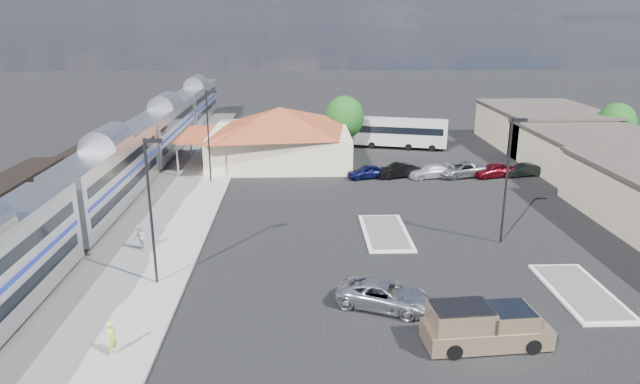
{
  "coord_description": "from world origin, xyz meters",
  "views": [
    {
      "loc": [
        -2.29,
        -37.54,
        15.41
      ],
      "look_at": [
        -0.83,
        3.65,
        2.8
      ],
      "focal_mm": 32.0,
      "sensor_mm": 36.0,
      "label": 1
    }
  ],
  "objects_px": {
    "pickup_truck": "(487,327)",
    "coach_bus": "(401,132)",
    "station_depot": "(279,135)",
    "suv": "(385,295)"
  },
  "relations": [
    {
      "from": "pickup_truck",
      "to": "coach_bus",
      "type": "distance_m",
      "value": 44.41
    },
    {
      "from": "station_depot",
      "to": "coach_bus",
      "type": "relative_size",
      "value": 1.6
    },
    {
      "from": "station_depot",
      "to": "coach_bus",
      "type": "bearing_deg",
      "value": 25.76
    },
    {
      "from": "pickup_truck",
      "to": "coach_bus",
      "type": "height_order",
      "value": "coach_bus"
    },
    {
      "from": "suv",
      "to": "pickup_truck",
      "type": "bearing_deg",
      "value": -108.63
    },
    {
      "from": "station_depot",
      "to": "suv",
      "type": "height_order",
      "value": "station_depot"
    },
    {
      "from": "pickup_truck",
      "to": "suv",
      "type": "bearing_deg",
      "value": 43.68
    },
    {
      "from": "pickup_truck",
      "to": "coach_bus",
      "type": "relative_size",
      "value": 0.54
    },
    {
      "from": "suv",
      "to": "coach_bus",
      "type": "bearing_deg",
      "value": 12.39
    },
    {
      "from": "pickup_truck",
      "to": "suv",
      "type": "xyz_separation_m",
      "value": [
        -4.4,
        3.95,
        -0.26
      ]
    }
  ]
}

